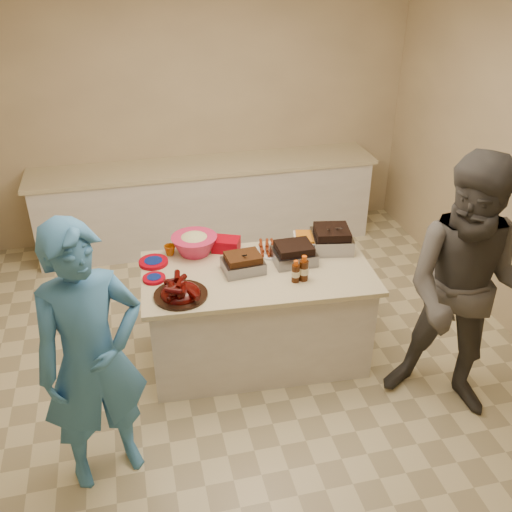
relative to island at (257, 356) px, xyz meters
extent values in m
cube|color=#47230F|center=(-0.10, 0.02, 0.81)|extent=(0.31, 0.25, 0.09)
cube|color=black|center=(0.30, 0.07, 0.81)|extent=(0.31, 0.26, 0.09)
cube|color=gray|center=(0.65, 0.20, 0.81)|extent=(0.36, 0.36, 0.12)
cylinder|color=silver|center=(0.19, 0.25, 0.81)|extent=(0.32, 0.32, 0.05)
cube|color=orange|center=(0.54, 0.29, 0.81)|extent=(0.38, 0.32, 0.09)
cylinder|color=#381706|center=(0.23, -0.20, 0.81)|extent=(0.06, 0.06, 0.17)
cylinder|color=#381706|center=(0.29, -0.20, 0.81)|extent=(0.07, 0.07, 0.20)
cylinder|color=#DC9100|center=(-0.06, 0.12, 0.81)|extent=(0.05, 0.05, 0.12)
imported|color=silver|center=(-0.08, 0.16, 0.81)|extent=(0.12, 0.05, 0.12)
cylinder|color=#99000F|center=(-0.74, 0.29, 0.81)|extent=(0.23, 0.23, 0.03)
cylinder|color=#99000F|center=(-0.76, 0.05, 0.81)|extent=(0.17, 0.17, 0.02)
imported|color=#A95609|center=(-0.61, 0.39, 0.81)|extent=(0.09, 0.09, 0.09)
cube|color=#99000F|center=(-0.17, 0.36, 0.81)|extent=(0.25, 0.22, 0.10)
imported|color=#3D7FBD|center=(-1.17, -0.84, 0.00)|extent=(1.15, 1.86, 0.42)
imported|color=#4F4C47|center=(1.22, -0.81, 0.00)|extent=(1.87, 2.07, 0.72)
camera|label=1|loc=(-0.85, -3.52, 3.00)|focal=40.00mm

